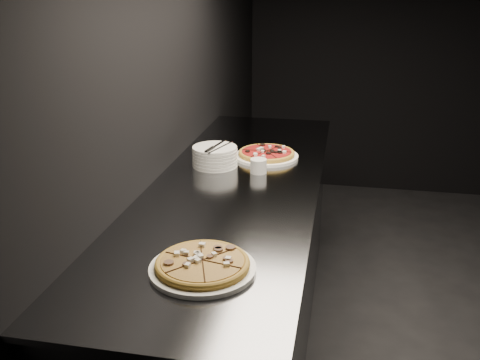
% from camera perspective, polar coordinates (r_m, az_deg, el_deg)
% --- Properties ---
extents(wall_left, '(0.02, 5.00, 2.80)m').
position_cam_1_polar(wall_left, '(2.39, -9.26, 11.30)').
color(wall_left, black).
rests_on(wall_left, floor).
extents(counter, '(0.74, 2.44, 0.92)m').
position_cam_1_polar(counter, '(2.61, -0.32, -9.64)').
color(counter, slate).
rests_on(counter, floor).
extents(pizza_mushroom, '(0.35, 0.35, 0.04)m').
position_cam_1_polar(pizza_mushroom, '(1.68, -4.02, -9.04)').
color(pizza_mushroom, white).
rests_on(pizza_mushroom, counter).
extents(pizza_tomato, '(0.33, 0.33, 0.04)m').
position_cam_1_polar(pizza_tomato, '(2.74, 2.84, 2.77)').
color(pizza_tomato, white).
rests_on(pizza_tomato, counter).
extents(plate_stack, '(0.22, 0.22, 0.10)m').
position_cam_1_polar(plate_stack, '(2.61, -2.70, 2.54)').
color(plate_stack, white).
rests_on(plate_stack, counter).
extents(cutlery, '(0.12, 0.22, 0.01)m').
position_cam_1_polar(cutlery, '(2.58, -2.62, 3.51)').
color(cutlery, '#B9BBC1').
rests_on(cutlery, plate_stack).
extents(ramekin, '(0.08, 0.08, 0.07)m').
position_cam_1_polar(ramekin, '(2.51, 1.98, 1.55)').
color(ramekin, silver).
rests_on(ramekin, counter).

